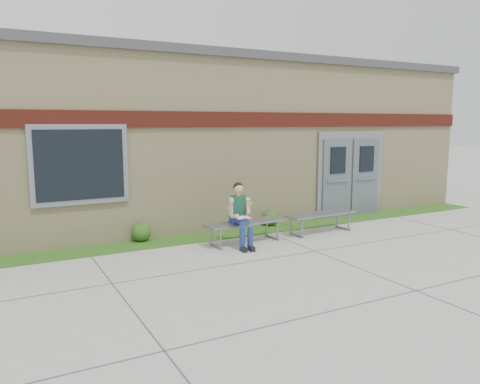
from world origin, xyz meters
TOP-DOWN VIEW (x-y plane):
  - ground at (0.00, 0.00)m, footprint 80.00×80.00m
  - grass_strip at (0.00, 2.60)m, footprint 16.00×0.80m
  - school_building at (-0.00, 5.99)m, footprint 16.20×6.22m
  - bench_left at (0.08, 1.74)m, footprint 1.80×0.61m
  - bench_right at (2.08, 1.74)m, footprint 1.78×0.59m
  - girl at (-0.13, 1.54)m, footprint 0.47×0.81m
  - shrub_mid at (-1.83, 2.85)m, footprint 0.40×0.40m
  - shrub_east at (1.41, 2.85)m, footprint 0.38×0.38m

SIDE VIEW (x-z plane):
  - ground at x=0.00m, z-range 0.00..0.00m
  - grass_strip at x=0.00m, z-range 0.00..0.02m
  - shrub_east at x=1.41m, z-range 0.02..0.40m
  - shrub_mid at x=-1.83m, z-range 0.02..0.42m
  - bench_right at x=2.08m, z-range 0.12..0.58m
  - bench_left at x=0.08m, z-range 0.13..0.59m
  - girl at x=-0.13m, z-range 0.04..1.35m
  - school_building at x=0.00m, z-range 0.00..4.20m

